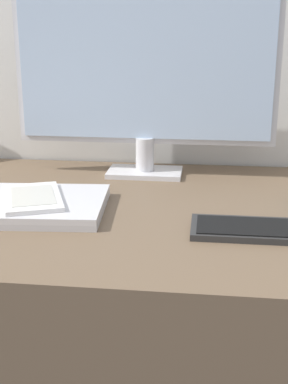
{
  "coord_description": "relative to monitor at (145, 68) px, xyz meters",
  "views": [
    {
      "loc": [
        0.21,
        -0.87,
        1.11
      ],
      "look_at": [
        0.09,
        0.09,
        0.8
      ],
      "focal_mm": 50.0,
      "sensor_mm": 36.0,
      "label": 1
    }
  ],
  "objects": [
    {
      "name": "desk",
      "position": [
        -0.06,
        -0.25,
        -0.63
      ],
      "size": [
        1.51,
        0.73,
        0.74
      ],
      "color": "brown",
      "rests_on": "ground_plane"
    },
    {
      "name": "monitor",
      "position": [
        0.0,
        0.0,
        0.0
      ],
      "size": [
        0.64,
        0.11,
        0.48
      ],
      "color": "silver",
      "rests_on": "desk"
    },
    {
      "name": "keyboard",
      "position": [
        0.29,
        -0.37,
        -0.26
      ],
      "size": [
        0.31,
        0.11,
        0.01
      ],
      "color": "#282828",
      "rests_on": "desk"
    },
    {
      "name": "laptop",
      "position": [
        -0.21,
        -0.3,
        -0.25
      ],
      "size": [
        0.34,
        0.25,
        0.02
      ],
      "color": "#BCBCC1",
      "rests_on": "desk"
    },
    {
      "name": "ereader",
      "position": [
        -0.19,
        -0.31,
        -0.24
      ],
      "size": [
        0.17,
        0.21,
        0.01
      ],
      "color": "white",
      "rests_on": "laptop"
    }
  ]
}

